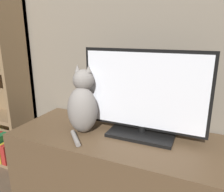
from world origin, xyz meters
The scene contains 4 objects.
wall_back centered at (0.00, 1.22, 1.30)m, with size 4.80×0.05×2.60m.
tv_stand centered at (0.00, 0.91, 0.27)m, with size 1.31×0.55×0.55m.
tv centered at (0.14, 0.98, 0.79)m, with size 0.75×0.24×0.52m.
cat centered at (-0.22, 0.88, 0.73)m, with size 0.21×0.30×0.42m.
Camera 1 is at (0.47, -0.23, 1.16)m, focal length 35.00 mm.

